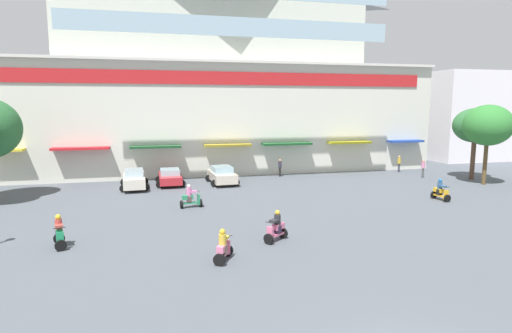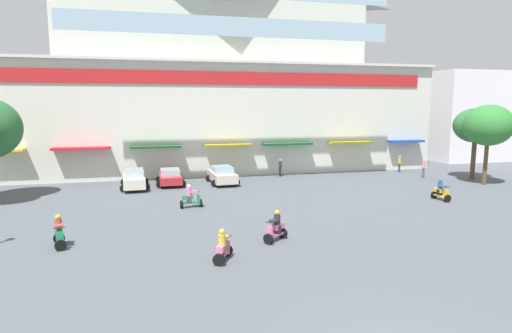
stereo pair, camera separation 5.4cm
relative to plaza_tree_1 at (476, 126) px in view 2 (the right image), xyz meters
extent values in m
plane|color=#4D535B|center=(-21.59, -10.39, -4.83)|extent=(128.00, 128.00, 0.00)
cube|color=silver|center=(-21.59, 13.41, 0.40)|extent=(43.27, 13.61, 10.46)
cube|color=silver|center=(-21.59, 14.09, 9.25)|extent=(29.31, 12.25, 7.24)
cube|color=red|center=(-21.59, 6.55, 4.24)|extent=(39.80, 0.12, 1.16)
cube|color=silver|center=(-21.59, 6.51, 5.74)|extent=(43.27, 0.70, 0.24)
cube|color=red|center=(-33.94, 6.06, -1.81)|extent=(4.66, 1.10, 0.20)
cube|color=#2C713B|center=(-27.75, 6.06, -1.81)|extent=(4.40, 1.10, 0.20)
cube|color=gold|center=(-21.32, 6.06, -1.81)|extent=(4.36, 1.10, 0.20)
cube|color=#297B38|center=(-15.62, 6.06, -1.81)|extent=(4.77, 1.10, 0.20)
cube|color=gold|center=(-9.16, 6.06, -1.81)|extent=(4.35, 1.10, 0.20)
cube|color=#213F99|center=(-2.94, 6.06, -1.81)|extent=(3.65, 1.10, 0.20)
cube|color=#99B7C6|center=(-21.59, 1.12, 7.80)|extent=(25.79, 0.08, 1.45)
cube|color=white|center=(11.13, 13.73, 0.48)|extent=(13.11, 9.59, 10.63)
cylinder|color=brown|center=(0.00, 0.00, -3.08)|extent=(0.40, 0.40, 3.50)
ellipsoid|color=#2E6736|center=(0.00, 0.00, 0.04)|extent=(3.92, 3.62, 3.06)
cylinder|color=brown|center=(-0.87, -2.40, -3.02)|extent=(0.33, 0.33, 3.62)
ellipsoid|color=#307832|center=(-0.87, -2.40, 0.17)|extent=(3.95, 3.86, 3.40)
cube|color=beige|center=(-29.52, 2.81, -4.16)|extent=(1.86, 4.55, 0.80)
cube|color=#9FB5C1|center=(-29.52, 2.81, -3.53)|extent=(1.52, 2.30, 0.47)
cylinder|color=black|center=(-30.41, 4.16, -4.53)|extent=(0.61, 0.19, 0.60)
cylinder|color=black|center=(-28.77, 4.24, -4.53)|extent=(0.61, 0.19, 0.60)
cylinder|color=black|center=(-30.27, 1.39, -4.53)|extent=(0.61, 0.19, 0.60)
cylinder|color=black|center=(-28.63, 1.47, -4.53)|extent=(0.61, 0.19, 0.60)
cube|color=#AE242C|center=(-26.67, 3.63, -4.25)|extent=(1.86, 3.91, 0.63)
cube|color=#9BBCC7|center=(-26.67, 3.63, -3.71)|extent=(1.58, 1.96, 0.46)
cylinder|color=black|center=(-27.59, 4.82, -4.53)|extent=(0.60, 0.18, 0.60)
cylinder|color=black|center=(-25.79, 4.85, -4.53)|extent=(0.60, 0.18, 0.60)
cylinder|color=black|center=(-27.55, 2.42, -4.53)|extent=(0.60, 0.18, 0.60)
cylinder|color=black|center=(-25.75, 2.45, -4.53)|extent=(0.60, 0.18, 0.60)
cube|color=beige|center=(-22.34, 3.14, -4.19)|extent=(2.07, 4.20, 0.75)
cube|color=#91B3C0|center=(-22.34, 3.14, -3.57)|extent=(1.69, 2.14, 0.50)
cylinder|color=black|center=(-23.32, 4.35, -4.53)|extent=(0.61, 0.20, 0.60)
cylinder|color=black|center=(-21.50, 4.46, -4.53)|extent=(0.61, 0.20, 0.60)
cylinder|color=black|center=(-23.18, 1.82, -4.53)|extent=(0.61, 0.20, 0.60)
cylinder|color=black|center=(-21.35, 1.92, -4.53)|extent=(0.61, 0.20, 0.60)
cylinder|color=black|center=(-8.26, -7.30, -4.57)|extent=(0.53, 0.20, 0.52)
cylinder|color=black|center=(-8.41, -6.06, -4.57)|extent=(0.53, 0.20, 0.52)
cube|color=gold|center=(-8.34, -6.68, -4.51)|extent=(0.41, 1.12, 0.10)
cube|color=gold|center=(-8.36, -6.46, -4.15)|extent=(0.38, 0.73, 0.28)
cube|color=gold|center=(-8.28, -7.18, -4.35)|extent=(0.33, 0.18, 0.67)
cylinder|color=black|center=(-8.27, -7.21, -3.81)|extent=(0.52, 0.10, 0.04)
cube|color=black|center=(-8.35, -6.56, -4.27)|extent=(0.35, 0.32, 0.36)
cylinder|color=#305479|center=(-8.35, -6.56, -3.81)|extent=(0.36, 0.36, 0.55)
sphere|color=#1F66A4|center=(-8.35, -6.56, -3.43)|extent=(0.25, 0.25, 0.25)
cube|color=#305479|center=(-8.32, -6.83, -3.78)|extent=(0.39, 0.48, 0.10)
cylinder|color=black|center=(-24.99, -4.62, -4.57)|extent=(0.20, 0.53, 0.52)
cylinder|color=black|center=(-26.25, -4.76, -4.57)|extent=(0.20, 0.53, 0.52)
cube|color=#288156|center=(-25.62, -4.69, -4.51)|extent=(1.13, 0.40, 0.10)
cube|color=#288156|center=(-25.85, -4.71, -4.12)|extent=(0.74, 0.37, 0.28)
cube|color=#288156|center=(-25.12, -4.63, -4.33)|extent=(0.17, 0.33, 0.69)
cylinder|color=black|center=(-25.09, -4.63, -3.78)|extent=(0.09, 0.52, 0.04)
cube|color=#4E3E3A|center=(-25.75, -4.70, -4.24)|extent=(0.31, 0.35, 0.36)
cylinder|color=pink|center=(-25.75, -4.70, -3.79)|extent=(0.35, 0.35, 0.55)
sphere|color=silver|center=(-25.75, -4.70, -3.40)|extent=(0.25, 0.25, 0.25)
cube|color=pink|center=(-25.47, -4.67, -3.76)|extent=(0.47, 0.39, 0.10)
cylinder|color=black|center=(-32.15, -11.56, -4.57)|extent=(0.54, 0.27, 0.52)
cylinder|color=black|center=(-32.45, -10.42, -4.57)|extent=(0.54, 0.27, 0.52)
cube|color=#1E8853|center=(-32.30, -10.99, -4.51)|extent=(0.54, 1.07, 0.10)
cube|color=#1E8853|center=(-32.36, -10.79, -4.10)|extent=(0.46, 0.71, 0.28)
cube|color=#1E8853|center=(-32.18, -11.45, -4.32)|extent=(0.35, 0.22, 0.71)
cylinder|color=black|center=(-32.17, -11.47, -3.76)|extent=(0.51, 0.17, 0.04)
cube|color=#281C45|center=(-32.33, -10.88, -4.22)|extent=(0.38, 0.35, 0.36)
cylinder|color=#A54139|center=(-32.33, -10.88, -3.77)|extent=(0.39, 0.39, 0.55)
sphere|color=gold|center=(-32.33, -10.88, -3.38)|extent=(0.25, 0.25, 0.25)
cube|color=#A54139|center=(-32.27, -11.13, -3.74)|extent=(0.44, 0.51, 0.10)
cylinder|color=black|center=(-22.62, -12.90, -4.57)|extent=(0.43, 0.50, 0.52)
cylinder|color=black|center=(-21.67, -12.15, -4.57)|extent=(0.43, 0.50, 0.52)
cube|color=#DA698D|center=(-22.14, -12.53, -4.51)|extent=(1.01, 0.88, 0.10)
cube|color=#DA698D|center=(-21.97, -12.39, -4.12)|extent=(0.72, 0.65, 0.28)
cube|color=#DA698D|center=(-22.52, -12.82, -4.33)|extent=(0.31, 0.34, 0.69)
cylinder|color=black|center=(-22.54, -12.84, -3.78)|extent=(0.35, 0.43, 0.04)
cube|color=#2E243A|center=(-22.05, -12.45, -4.24)|extent=(0.42, 0.42, 0.36)
cylinder|color=#2A2A2F|center=(-22.05, -12.45, -3.79)|extent=(0.45, 0.45, 0.55)
sphere|color=gold|center=(-22.05, -12.45, -3.41)|extent=(0.25, 0.25, 0.25)
cube|color=#2A2A2F|center=(-22.26, -12.62, -3.76)|extent=(0.56, 0.54, 0.10)
cylinder|color=black|center=(-24.81, -14.00, -4.57)|extent=(0.53, 0.36, 0.52)
cylinder|color=black|center=(-25.34, -15.05, -4.57)|extent=(0.53, 0.36, 0.52)
cube|color=#D56E92|center=(-25.08, -14.52, -4.51)|extent=(0.71, 1.05, 0.10)
cube|color=#D56E92|center=(-25.17, -14.71, -4.19)|extent=(0.56, 0.72, 0.28)
cube|color=#D56E92|center=(-24.87, -14.10, -4.37)|extent=(0.35, 0.27, 0.63)
cylinder|color=black|center=(-24.86, -14.08, -3.85)|extent=(0.48, 0.26, 0.04)
cube|color=#716354|center=(-25.13, -14.63, -4.31)|extent=(0.41, 0.39, 0.36)
cylinder|color=gold|center=(-25.13, -14.63, -3.86)|extent=(0.43, 0.43, 0.53)
sphere|color=gold|center=(-25.13, -14.63, -3.49)|extent=(0.25, 0.25, 0.25)
cube|color=gold|center=(-25.01, -14.40, -3.84)|extent=(0.50, 0.55, 0.10)
cylinder|color=#2F3240|center=(-4.07, 5.24, -4.41)|extent=(0.27, 0.27, 0.85)
cylinder|color=gold|center=(-4.07, 5.24, -3.69)|extent=(0.43, 0.43, 0.58)
sphere|color=tan|center=(-4.07, 5.24, -3.29)|extent=(0.22, 0.22, 0.22)
cylinder|color=#4B4F4D|center=(-3.83, 1.71, -4.39)|extent=(0.27, 0.27, 0.89)
cylinder|color=#CF769E|center=(-3.83, 1.71, -3.65)|extent=(0.43, 0.43, 0.59)
sphere|color=tan|center=(-3.83, 1.71, -3.25)|extent=(0.22, 0.22, 0.22)
cylinder|color=black|center=(-16.46, 5.53, -4.42)|extent=(0.23, 0.23, 0.83)
cylinder|color=#2F2B3B|center=(-16.46, 5.53, -3.71)|extent=(0.37, 0.37, 0.59)
sphere|color=tan|center=(-16.46, 5.53, -3.29)|extent=(0.24, 0.24, 0.24)
camera|label=1|loc=(-27.75, -31.53, 1.81)|focal=29.23mm
camera|label=2|loc=(-27.70, -31.54, 1.81)|focal=29.23mm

